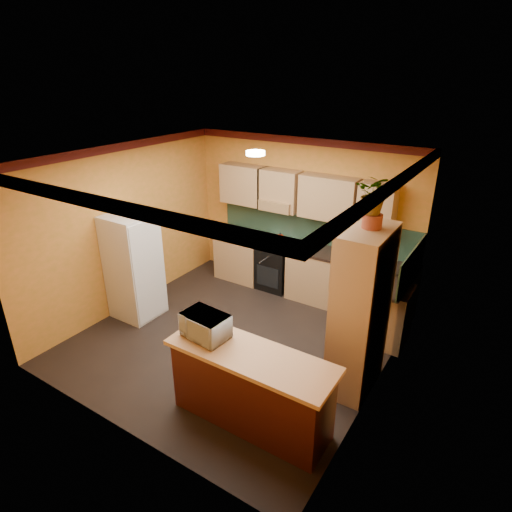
{
  "coord_description": "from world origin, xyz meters",
  "views": [
    {
      "loc": [
        3.16,
        -4.35,
        3.7
      ],
      "look_at": [
        0.1,
        0.45,
        1.22
      ],
      "focal_mm": 30.0,
      "sensor_mm": 36.0,
      "label": 1
    }
  ],
  "objects": [
    {
      "name": "fern",
      "position": [
        1.85,
        0.08,
        2.48
      ],
      "size": [
        0.41,
        0.36,
        0.44
      ],
      "primitive_type": "imported",
      "rotation": [
        0.0,
        0.0,
        -0.05
      ],
      "color": "tan",
      "rests_on": "fern_pot"
    },
    {
      "name": "bar_top",
      "position": [
        1.1,
        -1.22,
        0.91
      ],
      "size": [
        1.9,
        0.65,
        0.05
      ],
      "primitive_type": "cube",
      "color": "tan",
      "rests_on": "breakfast_bar"
    },
    {
      "name": "fern_pot",
      "position": [
        1.85,
        0.08,
        2.18
      ],
      "size": [
        0.22,
        0.22,
        0.16
      ],
      "primitive_type": "cylinder",
      "color": "brown",
      "rests_on": "pantry"
    },
    {
      "name": "pantry",
      "position": [
        1.85,
        0.03,
        1.05
      ],
      "size": [
        0.48,
        0.9,
        2.1
      ],
      "primitive_type": "cube",
      "color": "tan",
      "rests_on": "ground"
    },
    {
      "name": "countertop_back",
      "position": [
        0.3,
        1.8,
        0.9
      ],
      "size": [
        3.65,
        0.62,
        0.04
      ],
      "primitive_type": "cube",
      "color": "black",
      "rests_on": "base_cabinets_back"
    },
    {
      "name": "microwave",
      "position": [
        0.49,
        -1.22,
        1.07
      ],
      "size": [
        0.54,
        0.39,
        0.29
      ],
      "primitive_type": "imported",
      "rotation": [
        0.0,
        0.0,
        -0.09
      ],
      "color": "silver",
      "rests_on": "bar_top"
    },
    {
      "name": "room_shell",
      "position": [
        0.02,
        0.28,
        2.09
      ],
      "size": [
        4.24,
        4.24,
        2.72
      ],
      "color": "black",
      "rests_on": "ground"
    },
    {
      "name": "kettle",
      "position": [
        -0.23,
        1.75,
        1.0
      ],
      "size": [
        0.18,
        0.18,
        0.18
      ],
      "primitive_type": null,
      "rotation": [
        0.0,
        0.0,
        0.09
      ],
      "color": "red",
      "rests_on": "stove"
    },
    {
      "name": "stove",
      "position": [
        -0.33,
        1.8,
        0.46
      ],
      "size": [
        0.58,
        0.58,
        0.91
      ],
      "primitive_type": "cube",
      "color": "black",
      "rests_on": "ground"
    },
    {
      "name": "base_cabinets_back",
      "position": [
        0.3,
        1.8,
        0.44
      ],
      "size": [
        3.65,
        0.6,
        0.88
      ],
      "primitive_type": "cube",
      "color": "tan",
      "rests_on": "ground"
    },
    {
      "name": "base_cabinets_right",
      "position": [
        1.8,
        1.17,
        0.44
      ],
      "size": [
        0.6,
        0.8,
        0.88
      ],
      "primitive_type": "cube",
      "color": "tan",
      "rests_on": "ground"
    },
    {
      "name": "sink",
      "position": [
        1.07,
        1.8,
        0.94
      ],
      "size": [
        0.48,
        0.4,
        0.03
      ],
      "primitive_type": "cube",
      "color": "silver",
      "rests_on": "countertop_back"
    },
    {
      "name": "breakfast_bar",
      "position": [
        1.1,
        -1.22,
        0.44
      ],
      "size": [
        1.8,
        0.55,
        0.88
      ],
      "primitive_type": "cube",
      "color": "#471B10",
      "rests_on": "ground"
    },
    {
      "name": "fridge",
      "position": [
        -1.75,
        -0.23,
        0.85
      ],
      "size": [
        0.68,
        0.66,
        1.7
      ],
      "primitive_type": "cube",
      "color": "silver",
      "rests_on": "ground"
    },
    {
      "name": "countertop_right",
      "position": [
        1.8,
        1.17,
        0.9
      ],
      "size": [
        0.62,
        0.8,
        0.04
      ],
      "primitive_type": "cube",
      "color": "black",
      "rests_on": "base_cabinets_right"
    }
  ]
}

